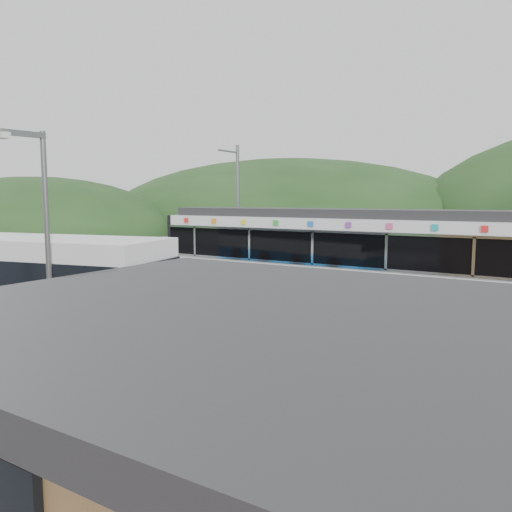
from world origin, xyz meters
The scene contains 8 objects.
ground centered at (0.00, 0.00, 0.00)m, with size 120.00×120.00×0.00m, color #4C4C4F.
hills centered at (6.19, 5.29, 0.00)m, with size 146.00×149.00×26.00m.
platform centered at (0.00, 3.30, 0.15)m, with size 26.00×3.20×0.30m, color #9E9E99.
yellow_line centered at (0.00, 2.00, 0.30)m, with size 26.00×0.10×0.01m, color yellow.
train centered at (1.86, 6.00, 2.06)m, with size 20.44×3.01×3.74m.
catenary_mast_west centered at (-7.00, 8.56, 3.65)m, with size 0.18×1.80×7.00m.
station_shelter centered at (6.00, -9.01, 1.55)m, with size 9.20×6.20×3.00m.
lamp_post centered at (-1.88, -6.79, 3.37)m, with size 0.37×1.02×5.64m.
Camera 1 is at (7.86, -13.63, 4.18)m, focal length 35.00 mm.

